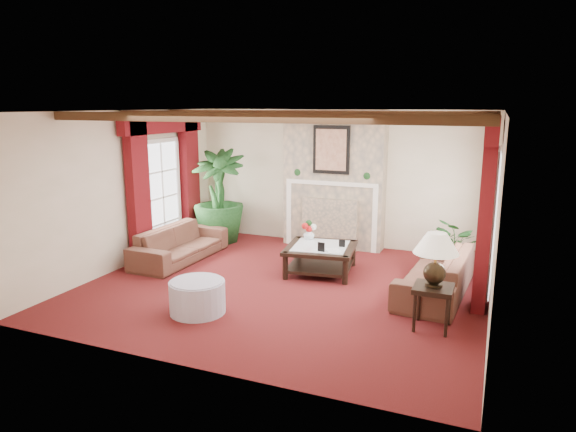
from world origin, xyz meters
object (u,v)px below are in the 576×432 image
at_px(sofa_right, 436,266).
at_px(side_table, 432,307).
at_px(potted_palm, 219,216).
at_px(ottoman, 197,297).
at_px(coffee_table, 320,259).
at_px(sofa_left, 180,238).

height_order(sofa_right, side_table, sofa_right).
height_order(sofa_right, potted_palm, potted_palm).
height_order(side_table, ottoman, side_table).
bearing_deg(sofa_right, ottoman, -51.63).
height_order(sofa_right, coffee_table, sofa_right).
bearing_deg(coffee_table, ottoman, -121.95).
distance_m(sofa_right, side_table, 1.31).
bearing_deg(ottoman, sofa_right, 34.07).
height_order(sofa_left, ottoman, sofa_left).
xyz_separation_m(potted_palm, coffee_table, (2.60, -1.14, -0.30)).
relative_size(sofa_left, side_table, 3.70).
relative_size(potted_palm, side_table, 3.70).
xyz_separation_m(coffee_table, ottoman, (-1.01, -2.27, -0.01)).
xyz_separation_m(sofa_right, side_table, (0.10, -1.30, -0.14)).
xyz_separation_m(sofa_left, sofa_right, (4.54, -0.00, 0.02)).
distance_m(side_table, ottoman, 3.11).
bearing_deg(sofa_left, potted_palm, 0.94).
distance_m(sofa_right, coffee_table, 1.96).
distance_m(potted_palm, coffee_table, 2.86).
relative_size(sofa_left, ottoman, 2.75).
xyz_separation_m(side_table, ottoman, (-3.04, -0.68, -0.06)).
relative_size(sofa_right, coffee_table, 1.98).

